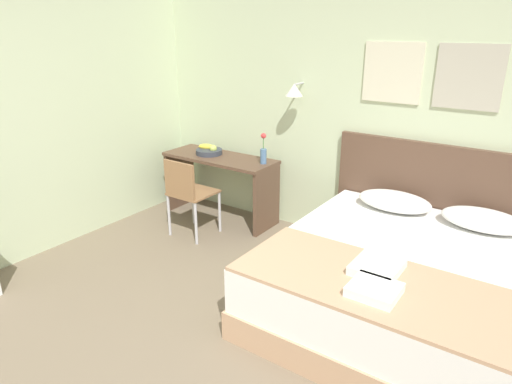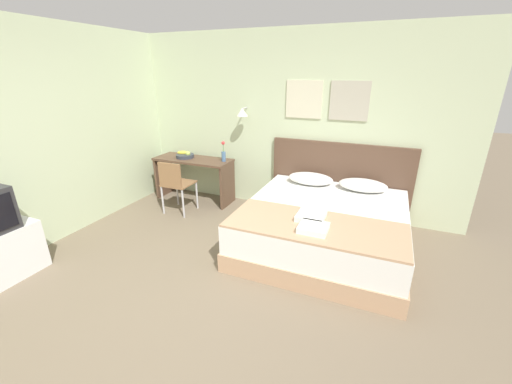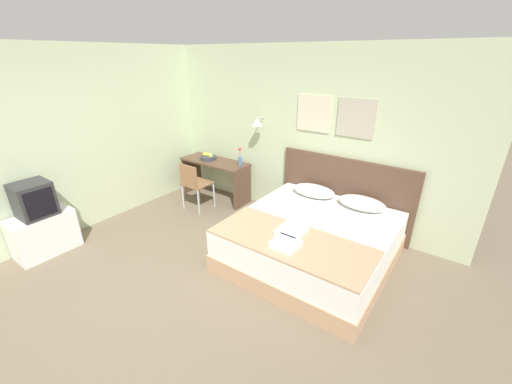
% 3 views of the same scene
% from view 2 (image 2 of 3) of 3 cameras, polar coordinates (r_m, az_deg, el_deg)
% --- Properties ---
extents(ground_plane, '(24.00, 24.00, 0.00)m').
position_cam_2_polar(ground_plane, '(3.10, -14.37, -21.69)').
color(ground_plane, '#756651').
extents(wall_back, '(5.37, 0.31, 2.65)m').
position_cam_2_polar(wall_back, '(4.88, 4.58, 12.27)').
color(wall_back, beige).
rests_on(wall_back, ground_plane).
extents(bed, '(1.90, 1.96, 0.55)m').
position_cam_2_polar(bed, '(3.99, 12.16, -6.26)').
color(bed, tan).
rests_on(bed, ground_plane).
extents(headboard, '(2.02, 0.06, 1.13)m').
position_cam_2_polar(headboard, '(4.80, 14.78, 2.05)').
color(headboard, brown).
rests_on(headboard, ground_plane).
extents(pillow_left, '(0.64, 0.39, 0.15)m').
position_cam_2_polar(pillow_left, '(4.58, 9.89, 2.42)').
color(pillow_left, white).
rests_on(pillow_left, bed).
extents(pillow_right, '(0.64, 0.39, 0.15)m').
position_cam_2_polar(pillow_right, '(4.49, 18.86, 1.18)').
color(pillow_right, white).
rests_on(pillow_right, bed).
extents(throw_blanket, '(1.85, 0.79, 0.02)m').
position_cam_2_polar(throw_blanket, '(3.36, 10.64, -6.02)').
color(throw_blanket, tan).
rests_on(throw_blanket, bed).
extents(folded_towel_near_foot, '(0.29, 0.33, 0.06)m').
position_cam_2_polar(folded_towel_near_foot, '(3.47, 10.01, -4.24)').
color(folded_towel_near_foot, white).
rests_on(folded_towel_near_foot, throw_blanket).
extents(folded_towel_mid_bed, '(0.29, 0.26, 0.06)m').
position_cam_2_polar(folded_towel_mid_bed, '(3.21, 10.39, -6.44)').
color(folded_towel_mid_bed, white).
rests_on(folded_towel_mid_bed, throw_blanket).
extents(desk, '(1.30, 0.50, 0.72)m').
position_cam_2_polar(desk, '(5.37, -11.24, 3.83)').
color(desk, brown).
rests_on(desk, ground_plane).
extents(desk_chair, '(0.42, 0.42, 0.83)m').
position_cam_2_polar(desk_chair, '(4.89, -14.50, 1.70)').
color(desk_chair, '#8E6642').
rests_on(desk_chair, ground_plane).
extents(fruit_bowl, '(0.30, 0.30, 0.12)m').
position_cam_2_polar(fruit_bowl, '(5.40, -12.79, 6.52)').
color(fruit_bowl, '#333842').
rests_on(fruit_bowl, desk).
extents(flower_vase, '(0.07, 0.07, 0.33)m').
position_cam_2_polar(flower_vase, '(5.05, -5.93, 6.92)').
color(flower_vase, '#4C7099').
rests_on(flower_vase, desk).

